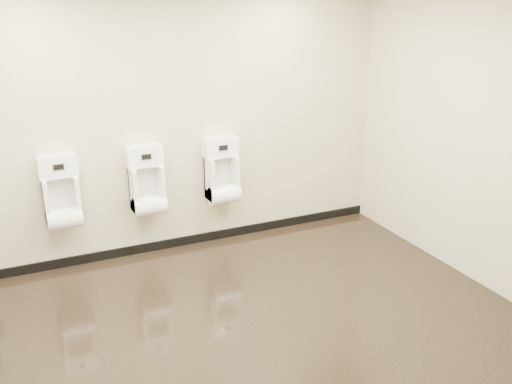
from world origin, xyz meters
TOP-DOWN VIEW (x-y plane):
  - ground at (0.00, 0.00)m, footprint 5.00×3.50m
  - back_wall at (0.00, 1.75)m, footprint 5.00×0.02m
  - front_wall at (0.00, -1.75)m, footprint 5.00×0.02m
  - right_wall at (2.50, 0.00)m, footprint 0.02×3.50m
  - skirting_back at (0.00, 1.74)m, footprint 5.00×0.02m
  - urinal_1 at (-1.12, 1.62)m, footprint 0.38×0.29m
  - urinal_2 at (-0.27, 1.62)m, footprint 0.38×0.29m
  - urinal_3 at (0.56, 1.62)m, footprint 0.38×0.29m

SIDE VIEW (x-z plane):
  - ground at x=0.00m, z-range 0.00..0.00m
  - skirting_back at x=0.00m, z-range 0.00..0.10m
  - urinal_1 at x=-1.12m, z-range 0.45..1.16m
  - urinal_2 at x=-0.27m, z-range 0.45..1.16m
  - urinal_3 at x=0.56m, z-range 0.45..1.16m
  - back_wall at x=0.00m, z-range 0.00..2.80m
  - front_wall at x=0.00m, z-range 0.00..2.80m
  - right_wall at x=2.50m, z-range 0.00..2.80m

